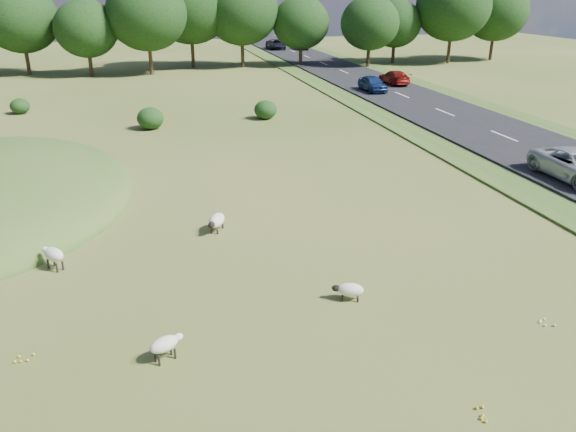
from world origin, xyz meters
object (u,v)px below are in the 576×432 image
object	(u,v)px
sheep_0	(53,254)
car_5	(394,77)
car_1	(301,45)
car_2	(276,44)
car_0	(373,83)
sheep_1	(349,290)
sheep_3	(216,221)
sheep_4	(165,344)

from	to	relation	value
sheep_0	car_5	world-z (taller)	car_5
car_1	car_2	distance (m)	4.06
car_0	car_2	world-z (taller)	car_2
sheep_1	sheep_3	size ratio (longest dim) A/B	0.81
sheep_0	car_1	size ratio (longest dim) A/B	0.25
sheep_0	car_0	distance (m)	39.82
sheep_1	car_2	xyz separation A→B (m)	(15.35, 76.64, 0.61)
sheep_3	car_1	size ratio (longest dim) A/B	0.29
sheep_4	car_1	size ratio (longest dim) A/B	0.23
car_0	car_5	world-z (taller)	car_0
sheep_0	sheep_3	bearing A→B (deg)	-111.57
car_5	sheep_3	bearing A→B (deg)	55.25
car_1	car_0	bearing A→B (deg)	84.50
sheep_0	car_5	xyz separation A→B (m)	(28.74, 34.53, 0.35)
sheep_1	car_1	size ratio (longest dim) A/B	0.24
car_1	sheep_1	bearing A→B (deg)	75.71
car_2	car_5	bearing A→B (deg)	-84.20
sheep_3	car_1	distance (m)	72.20
sheep_0	sheep_1	world-z (taller)	sheep_0
car_0	car_5	xyz separation A→B (m)	(3.80, 3.48, -0.05)
sheep_0	car_1	world-z (taller)	car_1
sheep_0	sheep_1	xyz separation A→B (m)	(9.58, -4.70, -0.20)
sheep_1	car_5	bearing A→B (deg)	-95.48
sheep_0	sheep_4	world-z (taller)	sheep_0
sheep_3	sheep_4	distance (m)	8.77
car_0	sheep_3	bearing A→B (deg)	-122.87
sheep_4	car_2	world-z (taller)	car_2
sheep_4	car_1	world-z (taller)	car_1
sheep_0	sheep_3	xyz separation A→B (m)	(6.13, 1.94, -0.10)
car_2	car_5	world-z (taller)	car_2
sheep_0	car_5	bearing A→B (deg)	-78.90
car_1	car_2	xyz separation A→B (m)	(-3.80, 1.44, 0.08)
car_0	car_1	distance (m)	39.64
car_2	sheep_0	bearing A→B (deg)	-109.12
sheep_1	car_0	xyz separation A→B (m)	(15.35, 35.75, 0.60)
car_5	sheep_4	bearing A→B (deg)	58.53
sheep_1	car_1	distance (m)	77.61
sheep_4	sheep_0	bearing A→B (deg)	91.98
car_1	car_5	world-z (taller)	car_5
car_0	car_2	distance (m)	40.89
car_5	sheep_1	bearing A→B (deg)	63.98
sheep_4	car_0	size ratio (longest dim) A/B	0.24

